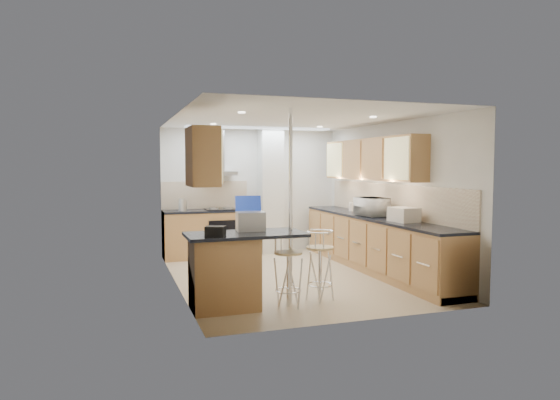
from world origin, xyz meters
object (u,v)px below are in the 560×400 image
object	(u,v)px
bar_stool_end	(320,265)
bread_bin	(404,215)
microwave	(372,207)
bar_stool_near	(288,271)
laptop	(251,221)

from	to	relation	value
bar_stool_end	bread_bin	size ratio (longest dim) A/B	2.25
microwave	bar_stool_near	xyz separation A→B (m)	(-2.07, -1.62, -0.62)
bread_bin	microwave	bearing A→B (deg)	87.12
bar_stool_near	bar_stool_end	distance (m)	0.51
microwave	bar_stool_near	size ratio (longest dim) A/B	0.62
bar_stool_near	microwave	bearing A→B (deg)	33.36
bar_stool_near	bread_bin	size ratio (longest dim) A/B	2.20
microwave	bread_bin	size ratio (longest dim) A/B	1.37
bread_bin	bar_stool_end	bearing A→B (deg)	-166.22
bar_stool_near	bread_bin	bearing A→B (deg)	14.11
bar_stool_near	bar_stool_end	size ratio (longest dim) A/B	0.98
bread_bin	laptop	bearing A→B (deg)	-176.64
microwave	bar_stool_end	world-z (taller)	microwave
laptop	bar_stool_end	bearing A→B (deg)	-5.40
laptop	bar_stool_near	xyz separation A→B (m)	(0.40, -0.32, -0.61)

